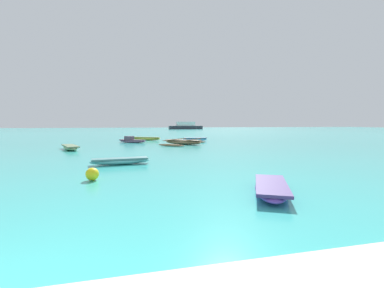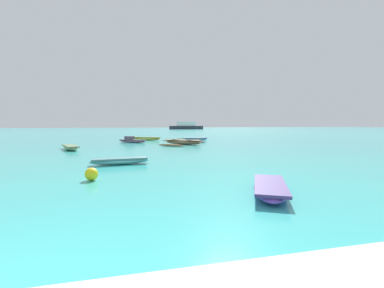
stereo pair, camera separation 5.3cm
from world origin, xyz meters
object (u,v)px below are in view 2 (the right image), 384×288
at_px(moored_boat_2, 147,138).
at_px(distant_ferry, 186,126).
at_px(moored_boat_6, 270,188).
at_px(moored_boat_3, 120,161).
at_px(moored_boat_4, 195,139).
at_px(moored_boat_1, 132,140).
at_px(moored_boat_0, 183,142).
at_px(moored_boat_5, 70,147).
at_px(mooring_buoy_0, 91,174).

bearing_deg(moored_boat_2, distant_ferry, 100.64).
height_order(moored_boat_2, moored_boat_6, moored_boat_2).
xyz_separation_m(moored_boat_3, moored_boat_4, (7.12, 14.35, 0.05)).
distance_m(moored_boat_1, moored_boat_2, 3.72).
bearing_deg(moored_boat_3, moored_boat_0, 58.20).
bearing_deg(moored_boat_2, moored_boat_1, -88.41).
distance_m(moored_boat_1, moored_boat_5, 7.31).
distance_m(moored_boat_0, moored_boat_3, 11.58).
relative_size(moored_boat_1, distant_ferry, 0.25).
relative_size(moored_boat_6, distant_ferry, 0.24).
relative_size(mooring_buoy_0, distant_ferry, 0.04).
height_order(moored_boat_0, moored_boat_2, moored_boat_0).
bearing_deg(moored_boat_0, moored_boat_2, 152.68).
bearing_deg(moored_boat_0, mooring_buoy_0, -74.11).
height_order(moored_boat_2, distant_ferry, distant_ferry).
xyz_separation_m(moored_boat_0, moored_boat_3, (-5.04, -10.43, -0.05)).
bearing_deg(mooring_buoy_0, moored_boat_5, 105.37).
xyz_separation_m(moored_boat_2, mooring_buoy_0, (-2.90, -20.26, 0.01)).
bearing_deg(moored_boat_0, moored_boat_1, -176.65).
bearing_deg(moored_boat_3, moored_boat_4, 57.58).
bearing_deg(moored_boat_5, moored_boat_3, 4.51).
xyz_separation_m(moored_boat_2, distant_ferry, (16.07, 54.94, 0.79)).
relative_size(moored_boat_1, moored_boat_2, 0.86).
height_order(moored_boat_6, distant_ferry, distant_ferry).
bearing_deg(moored_boat_0, moored_boat_6, -54.31).
height_order(moored_boat_0, moored_boat_5, moored_boat_0).
xyz_separation_m(moored_boat_2, moored_boat_5, (-5.92, -9.26, -0.03)).
relative_size(moored_boat_5, distant_ferry, 0.29).
distance_m(moored_boat_6, mooring_buoy_0, 5.65).
xyz_separation_m(moored_boat_0, distant_ferry, (13.16, 61.51, 0.78)).
bearing_deg(moored_boat_2, mooring_buoy_0, -71.20).
distance_m(moored_boat_0, moored_boat_1, 5.52).
bearing_deg(moored_boat_3, moored_boat_2, 76.81).
height_order(moored_boat_0, moored_boat_6, moored_boat_0).
bearing_deg(moored_boat_1, moored_boat_0, 0.92).
height_order(moored_boat_2, moored_boat_4, moored_boat_4).
relative_size(moored_boat_0, distant_ferry, 0.46).
distance_m(moored_boat_5, distant_ferry, 67.86).
relative_size(moored_boat_2, moored_boat_5, 1.02).
distance_m(moored_boat_1, distant_ferry, 60.92).
xyz_separation_m(moored_boat_2, moored_boat_6, (1.99, -23.10, -0.04)).
xyz_separation_m(moored_boat_1, distant_ferry, (17.66, 58.30, 0.77)).
bearing_deg(mooring_buoy_0, moored_boat_6, -30.12).
bearing_deg(moored_boat_5, distant_ferry, 139.51).
distance_m(moored_boat_2, moored_boat_4, 5.65).
distance_m(moored_boat_4, mooring_buoy_0, 19.29).
bearing_deg(moored_boat_6, moored_boat_3, 61.03).
bearing_deg(moored_boat_4, moored_boat_1, -175.11).
bearing_deg(moored_boat_1, mooring_buoy_0, -58.00).
distance_m(moored_boat_0, moored_boat_2, 7.18).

